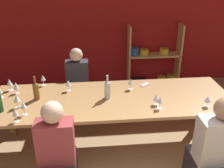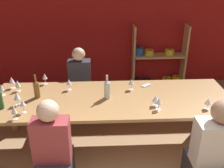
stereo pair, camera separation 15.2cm
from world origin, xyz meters
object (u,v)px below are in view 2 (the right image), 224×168
wine_bottle_dark (37,89)px  person_near_a (212,165)px  wine_bottle_green (107,89)px  wine_glass_white_c (14,110)px  person_near_b (54,162)px  cell_phone (146,85)px  dining_table (112,102)px  wine_glass_white_d (12,80)px  wine_glass_red_b (17,96)px  shelf_unit (157,65)px  wine_glass_empty_a (69,82)px  wine_glass_red_a (159,101)px  wine_glass_empty_b (18,84)px  person_far_a (81,92)px  wine_glass_white_b (131,82)px  wine_glass_red_c (208,102)px  wine_glass_white_a (23,103)px  wine_glass_red_d (45,77)px  wine_glass_red_e (1,88)px  wine_glass_empty_c (156,99)px

wine_bottle_dark → person_near_a: person_near_a is taller
wine_bottle_green → wine_bottle_dark: 0.90m
wine_glass_white_c → person_near_b: (0.45, -0.35, -0.45)m
cell_phone → person_near_a: bearing=-67.6°
dining_table → person_near_b: (-0.66, -0.80, -0.26)m
wine_glass_white_c → person_near_b: size_ratio=0.15×
wine_bottle_dark → wine_glass_white_d: size_ratio=1.87×
cell_phone → person_near_a: size_ratio=0.14×
wine_glass_red_b → dining_table: bearing=6.5°
shelf_unit → wine_glass_empty_a: (-1.59, -1.70, 0.44)m
wine_glass_empty_a → person_near_b: size_ratio=0.13×
wine_glass_white_c → wine_glass_red_a: 1.64m
shelf_unit → wine_glass_empty_b: shelf_unit is taller
wine_glass_white_c → wine_bottle_green: bearing=23.5°
wine_glass_red_a → person_near_b: size_ratio=0.13×
person_far_a → person_near_b: size_ratio=1.00×
wine_glass_white_b → wine_glass_red_a: size_ratio=1.01×
wine_glass_white_c → wine_glass_red_c: (2.22, 0.12, -0.03)m
wine_glass_red_c → dining_table: bearing=163.8°
wine_bottle_dark → person_near_b: bearing=-70.2°
wine_glass_white_d → wine_glass_white_a: bearing=-64.1°
wine_glass_white_c → wine_glass_empty_b: size_ratio=1.10×
shelf_unit → dining_table: size_ratio=0.41×
wine_glass_red_c → person_far_a: size_ratio=0.11×
wine_glass_empty_b → wine_glass_red_d: size_ratio=1.00×
wine_glass_white_a → wine_glass_red_b: wine_glass_red_b is taller
wine_bottle_dark → wine_glass_white_a: bearing=-102.3°
wine_glass_empty_a → wine_glass_red_a: 1.25m
wine_bottle_green → wine_glass_white_b: size_ratio=2.03×
wine_glass_white_d → wine_glass_red_d: wine_glass_white_d is taller
cell_phone → wine_glass_white_d: bearing=179.7°
wine_glass_white_b → person_near_b: size_ratio=0.13×
wine_glass_empty_b → cell_phone: (1.76, 0.09, -0.11)m
wine_glass_red_e → person_near_a: person_near_a is taller
wine_glass_empty_a → wine_glass_red_d: (-0.36, 0.20, -0.00)m
wine_bottle_green → wine_glass_red_d: bearing=152.3°
wine_glass_empty_b → person_far_a: person_far_a is taller
wine_glass_white_b → wine_glass_red_b: bearing=-166.0°
wine_glass_empty_a → wine_glass_white_d: wine_glass_white_d is taller
wine_glass_white_c → wine_glass_empty_c: 1.64m
cell_phone → wine_glass_white_a: bearing=-157.2°
wine_glass_red_c → wine_glass_red_e: bearing=169.7°
wine_glass_red_a → wine_glass_red_e: bearing=166.9°
wine_glass_white_a → wine_glass_white_b: wine_glass_white_a is taller
wine_glass_white_b → cell_phone: bearing=26.7°
wine_glass_red_d → wine_glass_red_e: wine_glass_red_d is taller
wine_glass_empty_a → wine_glass_white_c: size_ratio=0.88×
wine_glass_white_a → wine_glass_red_b: bearing=122.8°
wine_bottle_green → wine_glass_white_d: (-1.30, 0.34, -0.01)m
shelf_unit → wine_glass_empty_a: bearing=-133.1°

